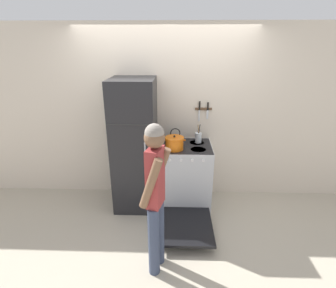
% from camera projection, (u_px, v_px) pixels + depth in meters
% --- Properties ---
extents(ground_plane, '(14.00, 14.00, 0.00)m').
position_uv_depth(ground_plane, '(166.00, 191.00, 4.31)').
color(ground_plane, '#B2A893').
extents(wall_back, '(10.00, 0.06, 2.55)m').
position_uv_depth(wall_back, '(166.00, 115.00, 3.88)').
color(wall_back, beige).
rests_on(wall_back, ground_plane).
extents(refrigerator, '(0.59, 0.70, 1.85)m').
position_uv_depth(refrigerator, '(135.00, 146.00, 3.67)').
color(refrigerator, black).
rests_on(refrigerator, ground_plane).
extents(stove_range, '(0.72, 1.40, 0.93)m').
position_uv_depth(stove_range, '(185.00, 177.00, 3.79)').
color(stove_range, silver).
rests_on(stove_range, ground_plane).
extents(dutch_oven_pot, '(0.30, 0.26, 0.20)m').
position_uv_depth(dutch_oven_pot, '(174.00, 143.00, 3.51)').
color(dutch_oven_pot, orange).
rests_on(dutch_oven_pot, stove_range).
extents(tea_kettle, '(0.23, 0.19, 0.21)m').
position_uv_depth(tea_kettle, '(175.00, 138.00, 3.77)').
color(tea_kettle, silver).
rests_on(tea_kettle, stove_range).
extents(utensil_jar, '(0.09, 0.09, 0.27)m').
position_uv_depth(utensil_jar, '(198.00, 137.00, 3.75)').
color(utensil_jar, silver).
rests_on(utensil_jar, stove_range).
extents(person, '(0.31, 0.37, 1.62)m').
position_uv_depth(person, '(156.00, 193.00, 2.52)').
color(person, '#38425B').
rests_on(person, ground_plane).
extents(wall_knife_strip, '(0.24, 0.03, 0.29)m').
position_uv_depth(wall_knife_strip, '(203.00, 109.00, 3.77)').
color(wall_knife_strip, brown).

